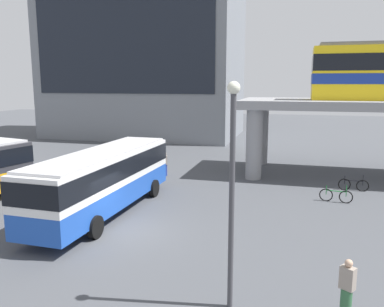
{
  "coord_description": "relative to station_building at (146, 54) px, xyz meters",
  "views": [
    {
      "loc": [
        7.32,
        -15.5,
        6.57
      ],
      "look_at": [
        1.01,
        8.11,
        2.2
      ],
      "focal_mm": 37.1,
      "sensor_mm": 36.0,
      "label": 1
    }
  ],
  "objects": [
    {
      "name": "bicycle_green",
      "position": [
        20.81,
        -24.57,
        -9.67
      ],
      "size": [
        1.78,
        0.3,
        1.04
      ],
      "color": "black",
      "rests_on": "ground_plane"
    },
    {
      "name": "lamp_post",
      "position": [
        16.85,
        -36.54,
        -6.14
      ],
      "size": [
        0.36,
        0.36,
        6.62
      ],
      "color": "#3F3F44",
      "rests_on": "ground_plane"
    },
    {
      "name": "bicycle_black",
      "position": [
        22.07,
        -21.79,
        -9.67
      ],
      "size": [
        1.79,
        0.13,
        1.04
      ],
      "color": "black",
      "rests_on": "ground_plane"
    },
    {
      "name": "pedestrian_near_building",
      "position": [
        9.53,
        -21.01,
        -9.22
      ],
      "size": [
        0.44,
        0.48,
        1.72
      ],
      "color": "navy",
      "rests_on": "ground_plane"
    },
    {
      "name": "ground_plane",
      "position": [
        11.23,
        -21.78,
        -10.03
      ],
      "size": [
        120.0,
        120.0,
        0.0
      ],
      "primitive_type": "plane",
      "color": "#47494F"
    },
    {
      "name": "pedestrian_walking_across",
      "position": [
        20.12,
        -36.16,
        -9.22
      ],
      "size": [
        0.48,
        0.44,
        1.72
      ],
      "color": "#33663F",
      "rests_on": "ground_plane"
    },
    {
      "name": "station_building",
      "position": [
        0.0,
        0.0,
        0.0
      ],
      "size": [
        22.69,
        14.04,
        20.04
      ],
      "color": "slate",
      "rests_on": "ground_plane"
    },
    {
      "name": "bus_main",
      "position": [
        9.26,
        -29.67,
        -8.04
      ],
      "size": [
        3.02,
        11.12,
        3.22
      ],
      "color": "#1E4CB2",
      "rests_on": "ground_plane"
    }
  ]
}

